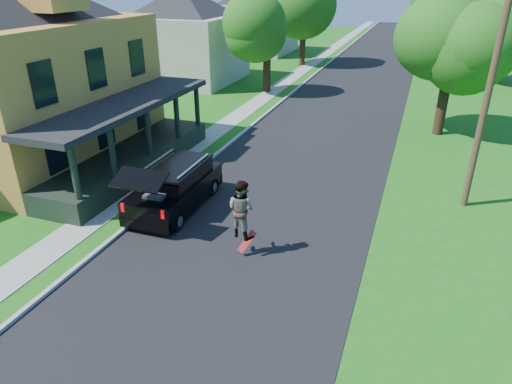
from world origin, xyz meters
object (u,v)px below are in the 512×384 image
(black_suv, at_px, (175,187))
(utility_pole_near, at_px, (491,83))
(tree_right_near, at_px, (454,35))
(skateboarder, at_px, (241,209))

(black_suv, distance_m, utility_pole_near, 11.57)
(black_suv, xyz_separation_m, tree_right_near, (9.16, 12.71, 4.33))
(black_suv, xyz_separation_m, skateboarder, (3.43, -1.98, 0.67))
(black_suv, bearing_deg, utility_pole_near, 20.13)
(skateboarder, xyz_separation_m, utility_pole_near, (6.77, 5.91, 3.11))
(tree_right_near, xyz_separation_m, utility_pole_near, (1.04, -8.77, -0.55))
(black_suv, relative_size, utility_pole_near, 0.54)
(tree_right_near, bearing_deg, utility_pole_near, -83.27)
(black_suv, xyz_separation_m, utility_pole_near, (10.20, 3.94, 3.78))
(utility_pole_near, bearing_deg, skateboarder, -153.25)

